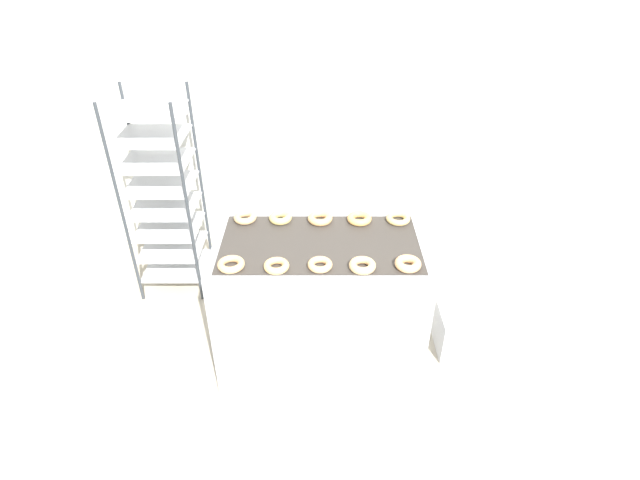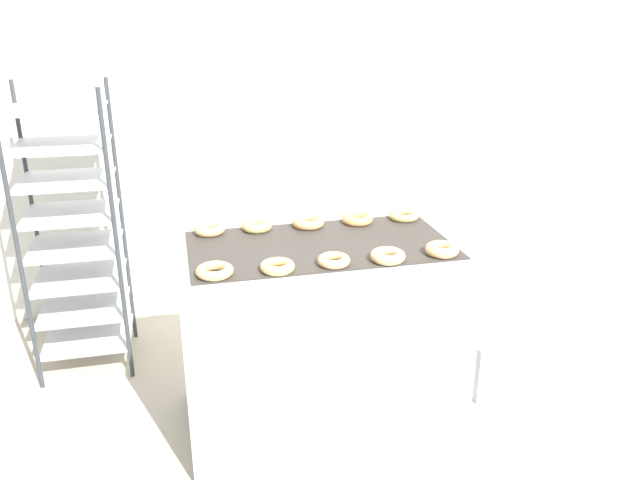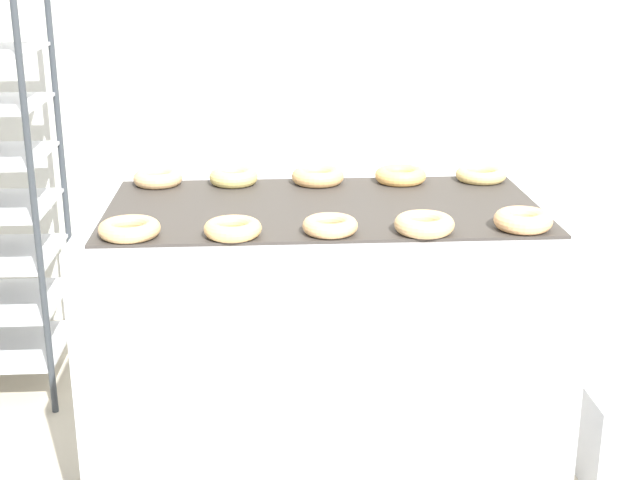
# 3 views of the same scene
# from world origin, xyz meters

# --- Properties ---
(wall_back) EXTENTS (8.00, 0.05, 2.80)m
(wall_back) POSITION_xyz_m (0.00, 2.12, 1.40)
(wall_back) COLOR silver
(wall_back) RESTS_ON ground_plane
(fryer_machine) EXTENTS (1.30, 0.72, 0.95)m
(fryer_machine) POSITION_xyz_m (0.00, 0.61, 0.47)
(fryer_machine) COLOR #B7BABF
(fryer_machine) RESTS_ON ground_plane
(baking_rack_cart) EXTENTS (0.51, 0.49, 1.61)m
(baking_rack_cart) POSITION_xyz_m (-1.20, 1.46, 0.82)
(baking_rack_cart) COLOR #33383D
(baking_rack_cart) RESTS_ON ground_plane
(glaze_bin) EXTENTS (0.40, 0.33, 0.31)m
(glaze_bin) POSITION_xyz_m (1.03, 0.68, 0.16)
(glaze_bin) COLOR #B7BABF
(glaze_bin) RESTS_ON ground_plane
(donut_near_leftmost) EXTENTS (0.15, 0.15, 0.04)m
(donut_near_leftmost) POSITION_xyz_m (-0.50, 0.36, 0.97)
(donut_near_leftmost) COLOR tan
(donut_near_leftmost) RESTS_ON fryer_machine
(donut_near_left) EXTENTS (0.14, 0.14, 0.04)m
(donut_near_left) POSITION_xyz_m (-0.24, 0.35, 0.97)
(donut_near_left) COLOR #E6B36B
(donut_near_left) RESTS_ON fryer_machine
(donut_near_center) EXTENTS (0.14, 0.14, 0.04)m
(donut_near_center) POSITION_xyz_m (-0.00, 0.36, 0.97)
(donut_near_center) COLOR #E0AA6E
(donut_near_center) RESTS_ON fryer_machine
(donut_near_right) EXTENTS (0.15, 0.15, 0.04)m
(donut_near_right) POSITION_xyz_m (0.24, 0.35, 0.97)
(donut_near_right) COLOR #DCAE70
(donut_near_right) RESTS_ON fryer_machine
(donut_near_rightmost) EXTENTS (0.15, 0.15, 0.05)m
(donut_near_rightmost) POSITION_xyz_m (0.49, 0.36, 0.97)
(donut_near_rightmost) COLOR #EBAD6F
(donut_near_rightmost) RESTS_ON fryer_machine
(donut_far_leftmost) EXTENTS (0.15, 0.15, 0.04)m
(donut_far_leftmost) POSITION_xyz_m (-0.49, 0.87, 0.97)
(donut_far_leftmost) COLOR tan
(donut_far_leftmost) RESTS_ON fryer_machine
(donut_far_left) EXTENTS (0.15, 0.15, 0.05)m
(donut_far_left) POSITION_xyz_m (-0.26, 0.87, 0.97)
(donut_far_left) COLOR #D6BE6A
(donut_far_left) RESTS_ON fryer_machine
(donut_far_center) EXTENTS (0.16, 0.16, 0.05)m
(donut_far_center) POSITION_xyz_m (0.00, 0.86, 0.97)
(donut_far_center) COLOR tan
(donut_far_center) RESTS_ON fryer_machine
(donut_far_right) EXTENTS (0.16, 0.16, 0.04)m
(donut_far_right) POSITION_xyz_m (0.25, 0.86, 0.97)
(donut_far_right) COLOR #ECAF5D
(donut_far_right) RESTS_ON fryer_machine
(donut_far_rightmost) EXTENTS (0.15, 0.15, 0.04)m
(donut_far_rightmost) POSITION_xyz_m (0.51, 0.87, 0.97)
(donut_far_rightmost) COLOR #D8B86C
(donut_far_rightmost) RESTS_ON fryer_machine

